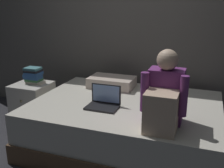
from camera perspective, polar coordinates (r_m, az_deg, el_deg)
ground_plane at (r=2.89m, az=-2.89°, el=-15.25°), size 8.00×8.00×0.00m
wall_back at (r=3.59m, az=4.44°, el=13.85°), size 5.60×0.10×2.70m
bed at (r=2.95m, az=2.94°, el=-8.75°), size 2.00×1.50×0.53m
nightstand at (r=3.60m, az=-16.70°, el=-4.26°), size 0.44×0.46×0.56m
person_sitting at (r=2.27m, az=11.22°, el=-2.94°), size 0.39×0.44×0.65m
laptop at (r=2.70m, az=-1.80°, el=-3.84°), size 0.32×0.23×0.22m
pillow at (r=3.33m, az=-0.05°, el=0.40°), size 0.56×0.36×0.13m
book_stack at (r=3.49m, az=-16.62°, el=1.77°), size 0.24×0.17×0.21m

